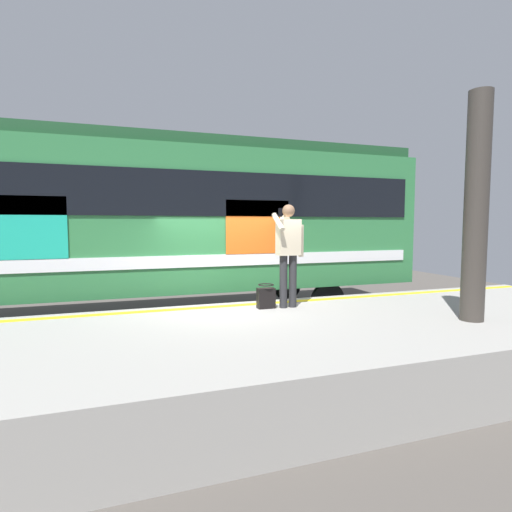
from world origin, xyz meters
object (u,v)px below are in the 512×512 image
handbag (266,297)px  station_column (476,208)px  passenger (288,247)px  train_carriage (146,216)px

handbag → station_column: 3.63m
passenger → handbag: bearing=-6.9°
handbag → station_column: bearing=144.9°
handbag → station_column: station_column is taller
train_carriage → passenger: 3.74m
passenger → station_column: bearing=141.2°
station_column → handbag: bearing=-35.1°
passenger → station_column: 3.01m
train_carriage → handbag: 3.73m
train_carriage → station_column: bearing=133.4°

